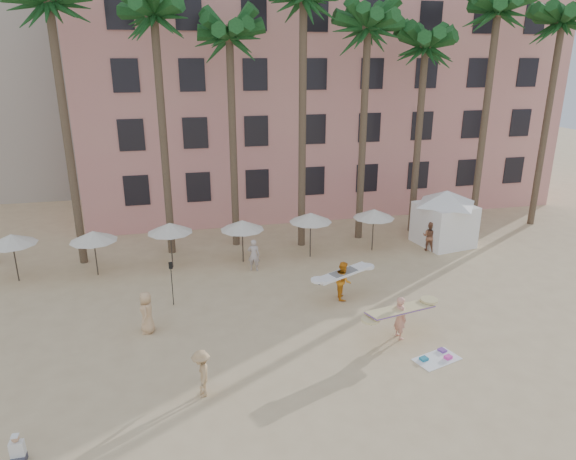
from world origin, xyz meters
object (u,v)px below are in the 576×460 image
(cabana, at_px, (445,213))
(carrier_yellow, at_px, (400,315))
(pink_hotel, at_px, (315,100))
(carrier_white, at_px, (343,279))

(cabana, height_order, carrier_yellow, cabana)
(pink_hotel, bearing_deg, carrier_yellow, -96.79)
(pink_hotel, xyz_separation_m, cabana, (4.76, -13.39, -5.93))
(carrier_yellow, distance_m, carrier_white, 4.24)
(carrier_white, bearing_deg, carrier_yellow, -74.73)
(pink_hotel, relative_size, carrier_white, 11.37)
(carrier_yellow, height_order, carrier_white, carrier_white)
(pink_hotel, xyz_separation_m, carrier_yellow, (-2.79, -23.40, -6.94))
(pink_hotel, relative_size, carrier_yellow, 10.40)
(carrier_yellow, bearing_deg, pink_hotel, 83.21)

